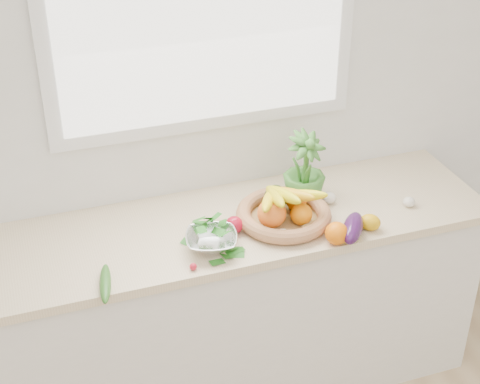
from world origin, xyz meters
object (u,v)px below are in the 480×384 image
object	(u,v)px
eggplant	(353,228)
potted_herb	(305,169)
cucumber	(105,283)
colander_with_spinach	(211,237)
apple	(234,225)
fruit_basket	(283,210)

from	to	relation	value
eggplant	potted_herb	size ratio (longest dim) A/B	0.64
cucumber	potted_herb	xyz separation A→B (m)	(0.92, 0.33, 0.13)
eggplant	colander_with_spinach	bearing A→B (deg)	169.45
potted_herb	colander_with_spinach	size ratio (longest dim) A/B	1.32
apple	eggplant	bearing A→B (deg)	-22.50
apple	colander_with_spinach	size ratio (longest dim) A/B	0.30
cucumber	potted_herb	world-z (taller)	potted_herb
potted_herb	fruit_basket	xyz separation A→B (m)	(-0.15, -0.13, -0.10)
fruit_basket	colander_with_spinach	world-z (taller)	fruit_basket
fruit_basket	cucumber	bearing A→B (deg)	-165.64
cucumber	potted_herb	bearing A→B (deg)	19.69
apple	colander_with_spinach	xyz separation A→B (m)	(-0.12, -0.08, 0.02)
apple	potted_herb	size ratio (longest dim) A/B	0.22
cucumber	apple	bearing A→B (deg)	18.54
apple	potted_herb	bearing A→B (deg)	21.42
cucumber	colander_with_spinach	distance (m)	0.45
fruit_basket	potted_herb	bearing A→B (deg)	41.67
eggplant	cucumber	xyz separation A→B (m)	(-1.00, -0.00, -0.02)
apple	colander_with_spinach	bearing A→B (deg)	-146.93
potted_herb	fruit_basket	size ratio (longest dim) A/B	0.70
apple	fruit_basket	xyz separation A→B (m)	(0.22, 0.01, 0.02)
eggplant	colander_with_spinach	distance (m)	0.57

